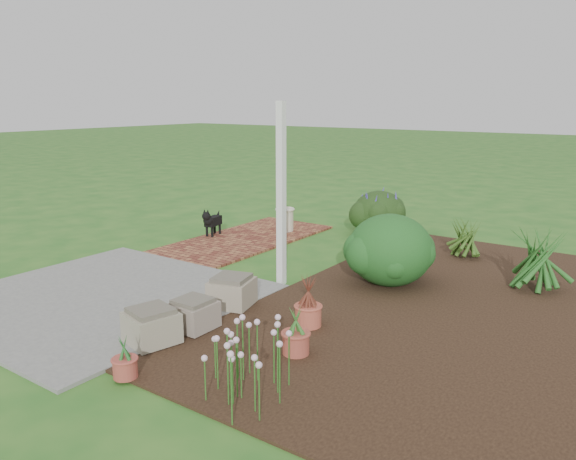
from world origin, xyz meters
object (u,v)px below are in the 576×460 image
Objects in this scene: stone_trough_near at (194,315)px; evergreen_shrub at (390,248)px; black_dog at (212,221)px; cream_ceramic_urn at (285,220)px.

evergreen_shrub is at bearing 68.70° from stone_trough_near.
black_dog reaches higher than stone_trough_near.
cream_ceramic_urn is at bearing 150.34° from evergreen_shrub.
stone_trough_near is at bearing -111.30° from evergreen_shrub.
black_dog is 0.48× the size of evergreen_shrub.
cream_ceramic_urn reaches higher than stone_trough_near.
stone_trough_near is 4.85m from cream_ceramic_urn.
stone_trough_near is at bearing -60.63° from black_dog.
evergreen_shrub is at bearing -29.66° from cream_ceramic_urn.
black_dog is at bearing -127.90° from cream_ceramic_urn.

